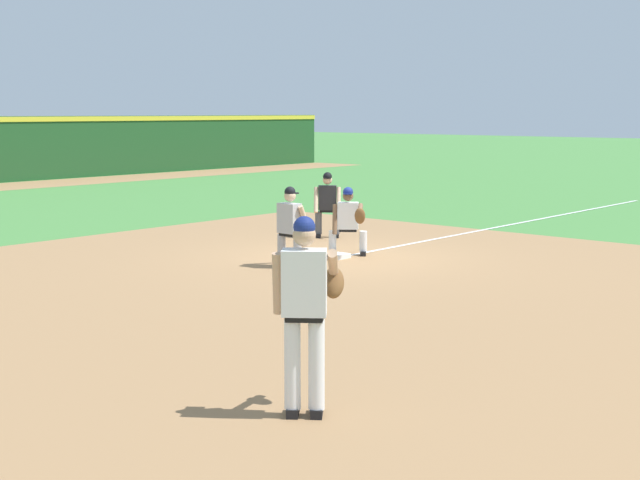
# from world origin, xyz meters

# --- Properties ---
(ground_plane) EXTENTS (160.00, 160.00, 0.00)m
(ground_plane) POSITION_xyz_m (0.00, 0.00, 0.00)
(ground_plane) COLOR #47843D
(infield_dirt_patch) EXTENTS (18.00, 18.00, 0.01)m
(infield_dirt_patch) POSITION_xyz_m (-3.53, -2.76, 0.00)
(infield_dirt_patch) COLOR #9E754C
(infield_dirt_patch) RESTS_ON ground
(foul_line_stripe) EXTENTS (14.68, 0.10, 0.00)m
(foul_line_stripe) POSITION_xyz_m (7.34, 0.00, 0.01)
(foul_line_stripe) COLOR white
(foul_line_stripe) RESTS_ON ground
(first_base_bag) EXTENTS (0.38, 0.38, 0.09)m
(first_base_bag) POSITION_xyz_m (0.00, 0.00, 0.04)
(first_base_bag) COLOR white
(first_base_bag) RESTS_ON ground
(baseball) EXTENTS (0.07, 0.07, 0.07)m
(baseball) POSITION_xyz_m (-2.52, -1.68, 0.04)
(baseball) COLOR white
(baseball) RESTS_ON ground
(pitcher) EXTENTS (0.85, 0.57, 1.86)m
(pitcher) POSITION_xyz_m (-7.03, -5.51, 1.06)
(pitcher) COLOR black
(pitcher) RESTS_ON ground
(first_baseman) EXTENTS (0.79, 1.06, 1.34)m
(first_baseman) POSITION_xyz_m (0.36, 0.01, 0.73)
(first_baseman) COLOR black
(first_baseman) RESTS_ON ground
(baserunner) EXTENTS (0.44, 0.59, 1.46)m
(baserunner) POSITION_xyz_m (-1.30, 0.02, 0.79)
(baserunner) COLOR black
(baserunner) RESTS_ON ground
(umpire) EXTENTS (0.66, 0.68, 1.46)m
(umpire) POSITION_xyz_m (2.02, 1.98, 0.79)
(umpire) COLOR black
(umpire) RESTS_ON ground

